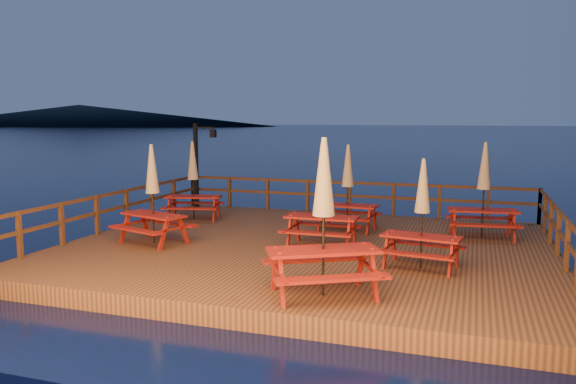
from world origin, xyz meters
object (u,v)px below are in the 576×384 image
(lamp_post, at_px, (200,157))
(picnic_table_1, at_px, (484,189))
(picnic_table_2, at_px, (348,186))
(picnic_table_0, at_px, (422,212))

(lamp_post, bearing_deg, picnic_table_1, -13.46)
(picnic_table_1, height_order, picnic_table_2, picnic_table_1)
(lamp_post, bearing_deg, picnic_table_2, -22.04)
(picnic_table_1, bearing_deg, picnic_table_2, 174.45)
(picnic_table_1, bearing_deg, picnic_table_0, -116.29)
(picnic_table_2, bearing_deg, picnic_table_1, 6.50)
(lamp_post, distance_m, picnic_table_0, 10.24)
(picnic_table_0, bearing_deg, picnic_table_1, 79.53)
(picnic_table_0, height_order, picnic_table_2, picnic_table_2)
(lamp_post, height_order, picnic_table_2, lamp_post)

